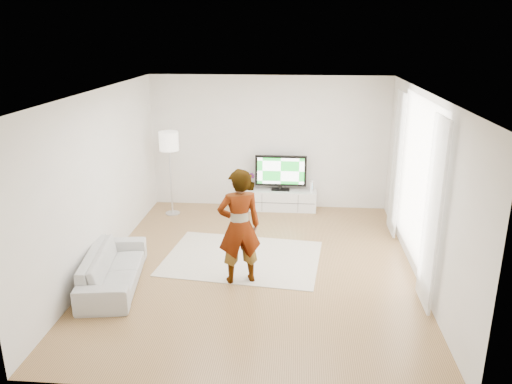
# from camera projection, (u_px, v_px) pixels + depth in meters

# --- Properties ---
(floor) EXTENTS (6.00, 6.00, 0.00)m
(floor) POSITION_uv_depth(u_px,v_px,m) (257.00, 266.00, 8.11)
(floor) COLOR #A67D4B
(floor) RESTS_ON ground
(ceiling) EXTENTS (6.00, 6.00, 0.00)m
(ceiling) POSITION_uv_depth(u_px,v_px,m) (257.00, 92.00, 7.25)
(ceiling) COLOR white
(ceiling) RESTS_ON wall_back
(wall_left) EXTENTS (0.02, 6.00, 2.80)m
(wall_left) POSITION_uv_depth(u_px,v_px,m) (100.00, 180.00, 7.88)
(wall_left) COLOR white
(wall_left) RESTS_ON floor
(wall_right) EXTENTS (0.02, 6.00, 2.80)m
(wall_right) POSITION_uv_depth(u_px,v_px,m) (423.00, 188.00, 7.48)
(wall_right) COLOR white
(wall_right) RESTS_ON floor
(wall_back) EXTENTS (5.00, 0.02, 2.80)m
(wall_back) POSITION_uv_depth(u_px,v_px,m) (269.00, 143.00, 10.52)
(wall_back) COLOR white
(wall_back) RESTS_ON floor
(wall_front) EXTENTS (5.00, 0.02, 2.80)m
(wall_front) POSITION_uv_depth(u_px,v_px,m) (231.00, 275.00, 4.84)
(wall_front) COLOR white
(wall_front) RESTS_ON floor
(window) EXTENTS (0.01, 2.60, 2.50)m
(window) POSITION_uv_depth(u_px,v_px,m) (417.00, 180.00, 7.75)
(window) COLOR white
(window) RESTS_ON wall_right
(curtain_near) EXTENTS (0.04, 0.70, 2.60)m
(curtain_near) POSITION_uv_depth(u_px,v_px,m) (432.00, 215.00, 6.55)
(curtain_near) COLOR white
(curtain_near) RESTS_ON floor
(curtain_far) EXTENTS (0.04, 0.70, 2.60)m
(curtain_far) POSITION_uv_depth(u_px,v_px,m) (396.00, 164.00, 9.02)
(curtain_far) COLOR white
(curtain_far) RESTS_ON floor
(media_console) EXTENTS (1.51, 0.43, 0.43)m
(media_console) POSITION_uv_depth(u_px,v_px,m) (280.00, 200.00, 10.65)
(media_console) COLOR white
(media_console) RESTS_ON floor
(television) EXTENTS (1.08, 0.21, 0.75)m
(television) POSITION_uv_depth(u_px,v_px,m) (281.00, 172.00, 10.48)
(television) COLOR black
(television) RESTS_ON media_console
(game_console) EXTENTS (0.08, 0.17, 0.23)m
(game_console) POSITION_uv_depth(u_px,v_px,m) (312.00, 186.00, 10.49)
(game_console) COLOR white
(game_console) RESTS_ON media_console
(potted_plant) EXTENTS (0.23, 0.23, 0.36)m
(potted_plant) POSITION_uv_depth(u_px,v_px,m) (250.00, 182.00, 10.58)
(potted_plant) COLOR #3F7238
(potted_plant) RESTS_ON media_console
(rug) EXTENTS (2.72, 2.09, 0.01)m
(rug) POSITION_uv_depth(u_px,v_px,m) (242.00, 258.00, 8.40)
(rug) COLOR beige
(rug) RESTS_ON floor
(player) EXTENTS (0.75, 0.61, 1.77)m
(player) POSITION_uv_depth(u_px,v_px,m) (239.00, 227.00, 7.36)
(player) COLOR #334772
(player) RESTS_ON rug
(sofa) EXTENTS (1.01, 1.96, 0.54)m
(sofa) POSITION_uv_depth(u_px,v_px,m) (113.00, 268.00, 7.46)
(sofa) COLOR #B1B1AC
(sofa) RESTS_ON floor
(floor_lamp) EXTENTS (0.39, 0.39, 1.74)m
(floor_lamp) POSITION_uv_depth(u_px,v_px,m) (169.00, 145.00, 10.00)
(floor_lamp) COLOR silver
(floor_lamp) RESTS_ON floor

